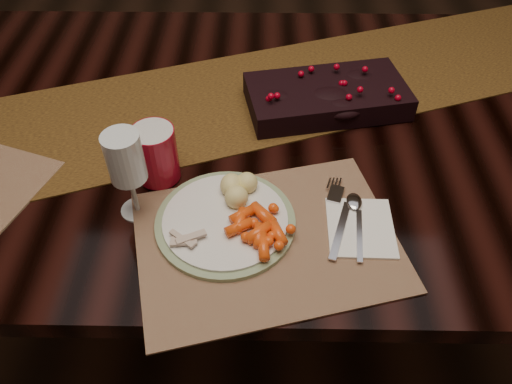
{
  "coord_description": "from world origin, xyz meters",
  "views": [
    {
      "loc": [
        0.02,
        -0.87,
        1.43
      ],
      "look_at": [
        0.01,
        -0.26,
        0.8
      ],
      "focal_mm": 35.0,
      "sensor_mm": 36.0,
      "label": 1
    }
  ],
  "objects_px": {
    "placemat_main": "(267,241)",
    "napkin": "(360,227)",
    "dining_table": "(253,229)",
    "centerpiece": "(327,93)",
    "dinner_plate": "(225,221)",
    "baby_carrots": "(254,231)",
    "turkey_shreds": "(189,238)",
    "red_cup": "(156,154)",
    "wine_glass": "(129,176)",
    "mashed_potatoes": "(235,187)"
  },
  "relations": [
    {
      "from": "turkey_shreds",
      "to": "centerpiece",
      "type": "bearing_deg",
      "value": 56.76
    },
    {
      "from": "placemat_main",
      "to": "wine_glass",
      "type": "relative_size",
      "value": 2.51
    },
    {
      "from": "turkey_shreds",
      "to": "red_cup",
      "type": "relative_size",
      "value": 0.57
    },
    {
      "from": "red_cup",
      "to": "placemat_main",
      "type": "bearing_deg",
      "value": -36.79
    },
    {
      "from": "baby_carrots",
      "to": "wine_glass",
      "type": "height_order",
      "value": "wine_glass"
    },
    {
      "from": "dining_table",
      "to": "placemat_main",
      "type": "relative_size",
      "value": 4.07
    },
    {
      "from": "dining_table",
      "to": "dinner_plate",
      "type": "bearing_deg",
      "value": -97.99
    },
    {
      "from": "baby_carrots",
      "to": "dinner_plate",
      "type": "bearing_deg",
      "value": 144.67
    },
    {
      "from": "mashed_potatoes",
      "to": "red_cup",
      "type": "height_order",
      "value": "red_cup"
    },
    {
      "from": "dinner_plate",
      "to": "red_cup",
      "type": "bearing_deg",
      "value": 138.24
    },
    {
      "from": "turkey_shreds",
      "to": "wine_glass",
      "type": "relative_size",
      "value": 0.36
    },
    {
      "from": "wine_glass",
      "to": "baby_carrots",
      "type": "bearing_deg",
      "value": -18.02
    },
    {
      "from": "placemat_main",
      "to": "napkin",
      "type": "xyz_separation_m",
      "value": [
        0.16,
        0.03,
        0.0
      ]
    },
    {
      "from": "dinner_plate",
      "to": "wine_glass",
      "type": "distance_m",
      "value": 0.18
    },
    {
      "from": "dinner_plate",
      "to": "mashed_potatoes",
      "type": "bearing_deg",
      "value": 74.74
    },
    {
      "from": "dining_table",
      "to": "baby_carrots",
      "type": "relative_size",
      "value": 15.03
    },
    {
      "from": "turkey_shreds",
      "to": "red_cup",
      "type": "distance_m",
      "value": 0.19
    },
    {
      "from": "placemat_main",
      "to": "red_cup",
      "type": "xyz_separation_m",
      "value": [
        -0.21,
        0.16,
        0.06
      ]
    },
    {
      "from": "wine_glass",
      "to": "placemat_main",
      "type": "bearing_deg",
      "value": -16.14
    },
    {
      "from": "dining_table",
      "to": "red_cup",
      "type": "xyz_separation_m",
      "value": [
        -0.18,
        -0.18,
        0.43
      ]
    },
    {
      "from": "placemat_main",
      "to": "napkin",
      "type": "height_order",
      "value": "napkin"
    },
    {
      "from": "dinner_plate",
      "to": "red_cup",
      "type": "xyz_separation_m",
      "value": [
        -0.13,
        0.12,
        0.05
      ]
    },
    {
      "from": "baby_carrots",
      "to": "wine_glass",
      "type": "distance_m",
      "value": 0.23
    },
    {
      "from": "mashed_potatoes",
      "to": "wine_glass",
      "type": "xyz_separation_m",
      "value": [
        -0.18,
        -0.02,
        0.05
      ]
    },
    {
      "from": "dining_table",
      "to": "centerpiece",
      "type": "height_order",
      "value": "centerpiece"
    },
    {
      "from": "placemat_main",
      "to": "dinner_plate",
      "type": "relative_size",
      "value": 1.78
    },
    {
      "from": "baby_carrots",
      "to": "napkin",
      "type": "bearing_deg",
      "value": 9.22
    },
    {
      "from": "dining_table",
      "to": "centerpiece",
      "type": "bearing_deg",
      "value": 17.52
    },
    {
      "from": "dining_table",
      "to": "turkey_shreds",
      "type": "distance_m",
      "value": 0.54
    },
    {
      "from": "baby_carrots",
      "to": "turkey_shreds",
      "type": "distance_m",
      "value": 0.11
    },
    {
      "from": "turkey_shreds",
      "to": "baby_carrots",
      "type": "bearing_deg",
      "value": 7.49
    },
    {
      "from": "placemat_main",
      "to": "red_cup",
      "type": "relative_size",
      "value": 3.96
    },
    {
      "from": "wine_glass",
      "to": "red_cup",
      "type": "bearing_deg",
      "value": 72.4
    },
    {
      "from": "centerpiece",
      "to": "turkey_shreds",
      "type": "bearing_deg",
      "value": -123.24
    },
    {
      "from": "dining_table",
      "to": "red_cup",
      "type": "relative_size",
      "value": 16.12
    },
    {
      "from": "placemat_main",
      "to": "centerpiece",
      "type": "bearing_deg",
      "value": 56.7
    },
    {
      "from": "napkin",
      "to": "red_cup",
      "type": "distance_m",
      "value": 0.4
    },
    {
      "from": "wine_glass",
      "to": "mashed_potatoes",
      "type": "bearing_deg",
      "value": 7.82
    },
    {
      "from": "dining_table",
      "to": "placemat_main",
      "type": "distance_m",
      "value": 0.51
    },
    {
      "from": "centerpiece",
      "to": "placemat_main",
      "type": "distance_m",
      "value": 0.41
    },
    {
      "from": "dinner_plate",
      "to": "baby_carrots",
      "type": "distance_m",
      "value": 0.07
    },
    {
      "from": "mashed_potatoes",
      "to": "turkey_shreds",
      "type": "height_order",
      "value": "mashed_potatoes"
    },
    {
      "from": "mashed_potatoes",
      "to": "napkin",
      "type": "height_order",
      "value": "mashed_potatoes"
    },
    {
      "from": "centerpiece",
      "to": "napkin",
      "type": "bearing_deg",
      "value": -84.85
    },
    {
      "from": "napkin",
      "to": "dining_table",
      "type": "bearing_deg",
      "value": 123.77
    },
    {
      "from": "mashed_potatoes",
      "to": "napkin",
      "type": "bearing_deg",
      "value": -16.04
    },
    {
      "from": "dining_table",
      "to": "dinner_plate",
      "type": "xyz_separation_m",
      "value": [
        -0.04,
        -0.3,
        0.39
      ]
    },
    {
      "from": "dinner_plate",
      "to": "baby_carrots",
      "type": "relative_size",
      "value": 2.08
    },
    {
      "from": "turkey_shreds",
      "to": "wine_glass",
      "type": "xyz_separation_m",
      "value": [
        -0.1,
        0.08,
        0.06
      ]
    },
    {
      "from": "red_cup",
      "to": "centerpiece",
      "type": "bearing_deg",
      "value": 34.17
    }
  ]
}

